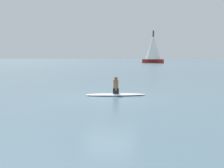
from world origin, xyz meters
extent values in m
plane|color=slate|center=(0.00, 0.00, 0.00)|extent=(400.00, 400.00, 0.00)
ellipsoid|color=white|center=(-0.18, -0.71, 0.05)|extent=(3.18, 1.52, 0.10)
cube|color=black|center=(-0.18, -0.71, 0.24)|extent=(0.35, 0.31, 0.28)
cylinder|color=brown|center=(-0.18, -0.71, 0.59)|extent=(0.32, 0.32, 0.46)
sphere|color=brown|center=(-0.18, -0.71, 0.90)|extent=(0.18, 0.18, 0.18)
cylinder|color=brown|center=(-0.23, -0.56, 0.53)|extent=(0.09, 0.09, 0.51)
cylinder|color=brown|center=(-0.14, -0.87, 0.53)|extent=(0.09, 0.09, 0.51)
cube|color=maroon|center=(2.62, -68.92, 0.57)|extent=(6.62, 3.56, 1.14)
cylinder|color=#4C4238|center=(2.62, -68.92, 5.45)|extent=(0.51, 0.51, 8.62)
cone|color=white|center=(2.62, -68.92, 4.93)|extent=(5.48, 5.48, 7.58)
camera|label=1|loc=(-2.94, 12.36, 2.00)|focal=42.14mm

